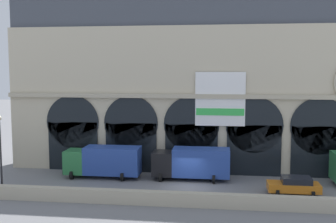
# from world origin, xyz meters

# --- Properties ---
(ground_plane) EXTENTS (200.00, 200.00, 0.00)m
(ground_plane) POSITION_xyz_m (0.00, 0.00, 0.00)
(ground_plane) COLOR slate
(quay_parapet_wall) EXTENTS (90.00, 0.70, 1.13)m
(quay_parapet_wall) POSITION_xyz_m (0.00, -5.11, 0.56)
(quay_parapet_wall) COLOR #B2A891
(quay_parapet_wall) RESTS_ON ground
(station_building) EXTENTS (39.26, 4.46, 18.87)m
(station_building) POSITION_xyz_m (0.04, 7.02, 9.10)
(station_building) COLOR beige
(station_building) RESTS_ON ground
(box_truck_midwest) EXTENTS (7.50, 2.91, 3.12)m
(box_truck_midwest) POSITION_xyz_m (-8.55, 2.33, 1.70)
(box_truck_midwest) COLOR #2D7A42
(box_truck_midwest) RESTS_ON ground
(box_truck_center) EXTENTS (7.50, 2.91, 3.12)m
(box_truck_center) POSITION_xyz_m (0.23, 2.65, 1.70)
(box_truck_center) COLOR black
(box_truck_center) RESTS_ON ground
(car_mideast) EXTENTS (4.40, 2.22, 1.55)m
(car_mideast) POSITION_xyz_m (9.31, -0.86, 0.80)
(car_mideast) COLOR orange
(car_mideast) RESTS_ON ground
(street_lamp_quayside) EXTENTS (0.44, 0.44, 6.90)m
(street_lamp_quayside) POSITION_xyz_m (-15.59, -4.31, 4.41)
(street_lamp_quayside) COLOR black
(street_lamp_quayside) RESTS_ON ground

